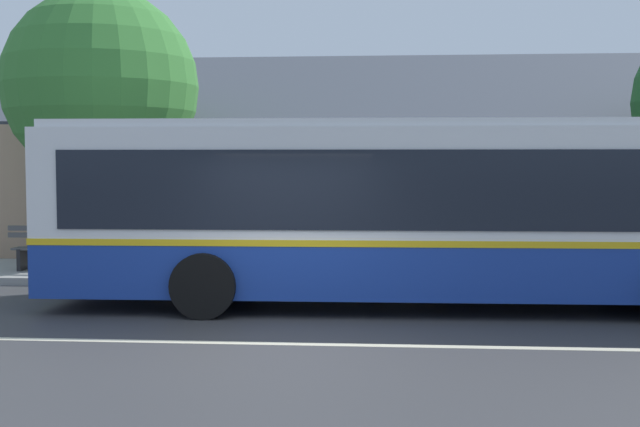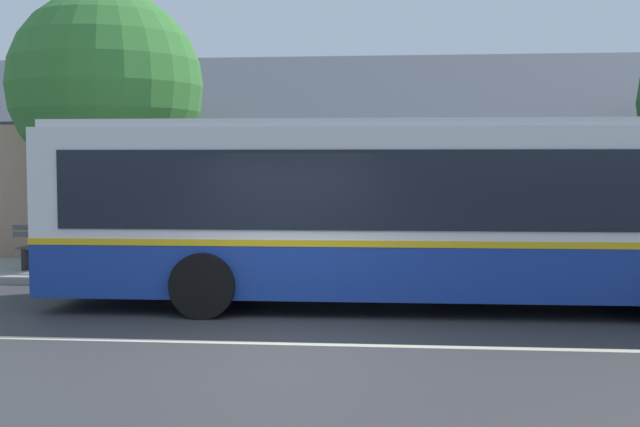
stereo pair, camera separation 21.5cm
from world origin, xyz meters
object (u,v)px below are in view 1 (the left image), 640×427
Objects in this scene: transit_bus at (420,207)px; street_tree_secondary at (101,87)px; bench_down_street at (230,252)px; bench_by_building at (54,250)px.

street_tree_secondary is at bearing 147.52° from transit_bus.
bench_down_street is at bearing -27.28° from street_tree_secondary.
street_tree_secondary reaches higher than bench_by_building.
bench_by_building is at bearing 160.03° from transit_bus.
bench_by_building is at bearing -104.45° from street_tree_secondary.
street_tree_secondary reaches higher than transit_bus.
bench_down_street is (3.62, 0.07, -0.00)m from bench_by_building.
transit_bus is 1.96× the size of street_tree_secondary.
transit_bus is at bearing -32.48° from street_tree_secondary.
transit_bus is 7.50× the size of bench_down_street.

